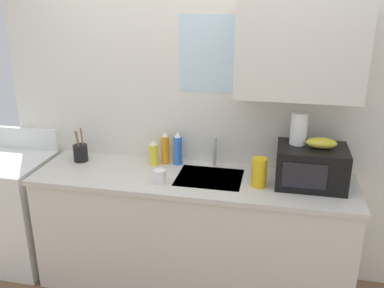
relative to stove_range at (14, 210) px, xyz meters
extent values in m
cube|color=silver|center=(1.49, 0.35, 0.79)|extent=(3.06, 0.10, 2.50)
cube|color=silver|center=(2.17, 0.14, 1.33)|extent=(0.81, 0.32, 0.62)
cube|color=silver|center=(1.61, 0.31, 1.27)|extent=(0.56, 0.02, 0.55)
cube|color=silver|center=(1.49, 0.00, -0.03)|extent=(2.26, 0.60, 0.86)
cube|color=beige|center=(1.49, 0.00, 0.42)|extent=(2.29, 0.63, 0.03)
cube|color=#9EA0A5|center=(1.61, 0.02, 0.37)|extent=(0.46, 0.38, 0.14)
cylinder|color=#B2B5BA|center=(1.61, 0.24, 0.55)|extent=(0.03, 0.03, 0.23)
cube|color=white|center=(0.00, 0.00, -0.01)|extent=(0.60, 0.60, 0.90)
cube|color=white|center=(0.00, 0.28, 0.53)|extent=(0.60, 0.04, 0.18)
cube|color=black|center=(2.30, 0.05, 0.58)|extent=(0.46, 0.34, 0.27)
cube|color=black|center=(2.25, -0.13, 0.58)|extent=(0.28, 0.01, 0.17)
ellipsoid|color=gold|center=(2.35, 0.05, 0.75)|extent=(0.20, 0.11, 0.07)
cylinder|color=white|center=(2.20, 0.10, 0.82)|extent=(0.11, 0.11, 0.22)
cylinder|color=blue|center=(1.33, 0.21, 0.55)|extent=(0.07, 0.07, 0.22)
cone|color=white|center=(1.33, 0.21, 0.68)|extent=(0.05, 0.05, 0.04)
cylinder|color=orange|center=(1.23, 0.21, 0.55)|extent=(0.06, 0.06, 0.22)
cone|color=white|center=(1.23, 0.21, 0.68)|extent=(0.05, 0.05, 0.04)
cylinder|color=yellow|center=(1.16, 0.16, 0.52)|extent=(0.07, 0.07, 0.16)
cone|color=white|center=(1.16, 0.16, 0.62)|extent=(0.05, 0.05, 0.04)
cylinder|color=gold|center=(1.96, -0.05, 0.54)|extent=(0.10, 0.10, 0.20)
cylinder|color=white|center=(1.29, -0.14, 0.49)|extent=(0.08, 0.08, 0.09)
cylinder|color=black|center=(0.58, 0.12, 0.51)|extent=(0.11, 0.11, 0.13)
cylinder|color=olive|center=(0.57, 0.12, 0.58)|extent=(0.03, 0.03, 0.21)
cylinder|color=olive|center=(0.60, 0.13, 0.60)|extent=(0.02, 0.02, 0.23)
cylinder|color=olive|center=(0.58, 0.10, 0.59)|extent=(0.03, 0.02, 0.21)
camera|label=1|loc=(2.06, -2.66, 1.67)|focal=39.13mm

